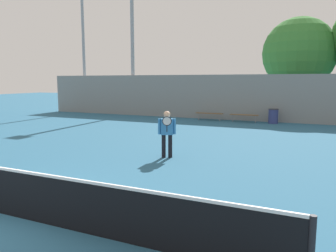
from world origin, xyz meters
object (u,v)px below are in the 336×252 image
object	(u,v)px
bench_courtside_near	(244,115)
tennis_net	(0,190)
light_pole_far_right	(83,36)
trash_bin	(273,116)
tree_green_tall	(299,54)
bench_courtside_far	(209,114)
light_pole_near_left	(132,41)
tennis_player	(167,131)

from	to	relation	value
bench_courtside_near	tennis_net	bearing A→B (deg)	-95.04
light_pole_far_right	trash_bin	size ratio (longest dim) A/B	11.75
tree_green_tall	tennis_net	bearing A→B (deg)	-100.24
tennis_net	light_pole_far_right	xyz separation A→B (m)	(-12.20, 18.01, 5.79)
bench_courtside_far	light_pole_far_right	size ratio (longest dim) A/B	0.17
tree_green_tall	bench_courtside_near	bearing A→B (deg)	-112.50
bench_courtside_near	light_pole_far_right	bearing A→B (deg)	173.90
tennis_net	bench_courtside_far	size ratio (longest dim) A/B	6.24
bench_courtside_near	light_pole_near_left	world-z (taller)	light_pole_near_left
bench_courtside_near	light_pole_far_right	world-z (taller)	light_pole_far_right
bench_courtside_far	light_pole_near_left	world-z (taller)	light_pole_near_left
light_pole_near_left	light_pole_far_right	xyz separation A→B (m)	(-4.74, 0.13, 0.68)
tennis_player	light_pole_near_left	size ratio (longest dim) A/B	0.16
bench_courtside_far	tree_green_tall	world-z (taller)	tree_green_tall
bench_courtside_near	bench_courtside_far	bearing A→B (deg)	180.00
tennis_net	bench_courtside_far	xyz separation A→B (m)	(-0.85, 16.55, -0.04)
tennis_net	light_pole_far_right	size ratio (longest dim) A/B	1.07
bench_courtside_near	light_pole_near_left	bearing A→B (deg)	171.48
tennis_net	tree_green_tall	world-z (taller)	tree_green_tall
tree_green_tall	bench_courtside_far	bearing A→B (deg)	-127.46
light_pole_far_right	light_pole_near_left	bearing A→B (deg)	-1.52
bench_courtside_far	bench_courtside_near	bearing A→B (deg)	0.00
bench_courtside_near	tree_green_tall	world-z (taller)	tree_green_tall
bench_courtside_near	tree_green_tall	size ratio (longest dim) A/B	0.24
tennis_net	trash_bin	xyz separation A→B (m)	(3.23, 16.62, -0.03)
light_pole_near_left	light_pole_far_right	size ratio (longest dim) A/B	0.92
trash_bin	light_pole_near_left	bearing A→B (deg)	173.28
tennis_net	bench_courtside_far	bearing A→B (deg)	92.94
light_pole_far_right	trash_bin	xyz separation A→B (m)	(15.43, -1.38, -5.82)
bench_courtside_near	light_pole_far_right	size ratio (longest dim) A/B	0.17
bench_courtside_near	bench_courtside_far	xyz separation A→B (m)	(-2.31, 0.00, 0.00)
tennis_net	tennis_player	xyz separation A→B (m)	(1.01, 5.71, 0.44)
light_pole_far_right	tennis_net	bearing A→B (deg)	-55.89
bench_courtside_near	bench_courtside_far	size ratio (longest dim) A/B	0.98
light_pole_near_left	light_pole_far_right	bearing A→B (deg)	178.48
tennis_player	light_pole_far_right	world-z (taller)	light_pole_far_right
tennis_net	bench_courtside_near	bearing A→B (deg)	84.96
tennis_player	light_pole_near_left	distance (m)	15.54
tennis_player	bench_courtside_far	xyz separation A→B (m)	(-1.86, 10.84, -0.48)
bench_courtside_far	trash_bin	distance (m)	4.08
bench_courtside_near	trash_bin	distance (m)	1.77
tennis_player	tree_green_tall	distance (m)	18.07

